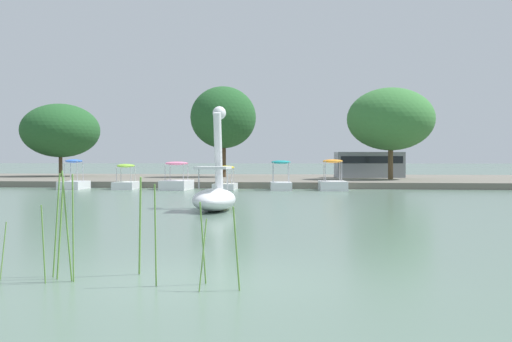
{
  "coord_description": "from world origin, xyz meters",
  "views": [
    {
      "loc": [
        1.87,
        -8.54,
        1.68
      ],
      "look_at": [
        -1.14,
        17.51,
        1.19
      ],
      "focal_mm": 44.19,
      "sensor_mm": 36.0,
      "label": 1
    }
  ],
  "objects": [
    {
      "name": "ground_plane",
      "position": [
        0.0,
        0.0,
        0.0
      ],
      "size": [
        502.57,
        502.57,
        0.0
      ],
      "primitive_type": "plane",
      "color": "#567060"
    },
    {
      "name": "shore_bank_far",
      "position": [
        0.0,
        36.81,
        0.18
      ],
      "size": [
        141.86,
        19.1,
        0.36
      ],
      "primitive_type": "cube",
      "color": "#6B665B",
      "rests_on": "ground_plane"
    },
    {
      "name": "swan_boat",
      "position": [
        -1.83,
        11.69,
        0.59
      ],
      "size": [
        1.46,
        3.07,
        3.51
      ],
      "color": "white",
      "rests_on": "ground_plane"
    },
    {
      "name": "pedal_boat_orange",
      "position": [
        2.09,
        25.89,
        0.44
      ],
      "size": [
        1.63,
        2.4,
        1.68
      ],
      "color": "white",
      "rests_on": "ground_plane"
    },
    {
      "name": "pedal_boat_teal",
      "position": [
        -0.72,
        25.7,
        0.5
      ],
      "size": [
        1.36,
        2.2,
        1.62
      ],
      "color": "white",
      "rests_on": "ground_plane"
    },
    {
      "name": "pedal_boat_yellow",
      "position": [
        -3.83,
        25.91,
        0.4
      ],
      "size": [
        1.25,
        2.15,
        1.33
      ],
      "color": "white",
      "rests_on": "ground_plane"
    },
    {
      "name": "pedal_boat_pink",
      "position": [
        -6.53,
        25.67,
        0.45
      ],
      "size": [
        1.47,
        2.39,
        1.55
      ],
      "color": "white",
      "rests_on": "ground_plane"
    },
    {
      "name": "pedal_boat_lime",
      "position": [
        -9.5,
        25.83,
        0.44
      ],
      "size": [
        1.39,
        2.31,
        1.42
      ],
      "color": "white",
      "rests_on": "ground_plane"
    },
    {
      "name": "pedal_boat_blue",
      "position": [
        -12.51,
        25.74,
        0.44
      ],
      "size": [
        1.29,
        2.04,
        1.68
      ],
      "color": "white",
      "rests_on": "ground_plane"
    },
    {
      "name": "tree_broadleaf_left",
      "position": [
        5.89,
        33.23,
        4.29
      ],
      "size": [
        7.47,
        7.51,
        5.98
      ],
      "color": "brown",
      "rests_on": "shore_bank_far"
    },
    {
      "name": "tree_broadleaf_behind_dock",
      "position": [
        -5.84,
        37.29,
        4.76
      ],
      "size": [
        6.67,
        6.63,
        6.68
      ],
      "color": "#4C3823",
      "rests_on": "shore_bank_far"
    },
    {
      "name": "tree_sapling_by_fence",
      "position": [
        -18.64,
        37.83,
        3.89
      ],
      "size": [
        7.98,
        8.12,
        5.58
      ],
      "color": "brown",
      "rests_on": "shore_bank_far"
    },
    {
      "name": "parked_van",
      "position": [
        4.78,
        37.46,
        1.36
      ],
      "size": [
        5.05,
        2.48,
        1.84
      ],
      "color": "gray",
      "rests_on": "shore_bank_far"
    },
    {
      "name": "reed_clump_foreground",
      "position": [
        -1.11,
        -0.22,
        0.67
      ],
      "size": [
        3.43,
        1.13,
        1.53
      ],
      "color": "#669942",
      "rests_on": "ground_plane"
    }
  ]
}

